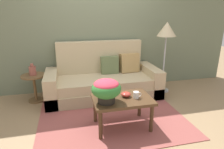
# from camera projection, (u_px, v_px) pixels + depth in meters

# --- Properties ---
(ground_plane) EXTENTS (14.00, 14.00, 0.00)m
(ground_plane) POSITION_uv_depth(u_px,v_px,m) (111.00, 115.00, 3.35)
(ground_plane) COLOR #997A56
(wall_back) EXTENTS (6.40, 0.12, 2.96)m
(wall_back) POSITION_uv_depth(u_px,v_px,m) (96.00, 21.00, 4.16)
(wall_back) COLOR slate
(wall_back) RESTS_ON ground
(area_rug) EXTENTS (2.34, 1.80, 0.01)m
(area_rug) POSITION_uv_depth(u_px,v_px,m) (112.00, 117.00, 3.27)
(area_rug) COLOR #994C47
(area_rug) RESTS_ON ground
(couch) EXTENTS (2.26, 0.94, 1.09)m
(couch) POSITION_uv_depth(u_px,v_px,m) (104.00, 81.00, 4.07)
(couch) COLOR tan
(couch) RESTS_ON ground
(coffee_table) EXTENTS (0.86, 0.58, 0.48)m
(coffee_table) POSITION_uv_depth(u_px,v_px,m) (122.00, 102.00, 2.89)
(coffee_table) COLOR #442D1B
(coffee_table) RESTS_ON ground
(side_table) EXTENTS (0.46, 0.46, 0.53)m
(side_table) POSITION_uv_depth(u_px,v_px,m) (34.00, 83.00, 3.77)
(side_table) COLOR brown
(side_table) RESTS_ON ground
(floor_lamp) EXTENTS (0.39, 0.39, 1.48)m
(floor_lamp) POSITION_uv_depth(u_px,v_px,m) (166.00, 33.00, 4.00)
(floor_lamp) COLOR #B2B2B7
(floor_lamp) RESTS_ON ground
(potted_plant) EXTENTS (0.41, 0.41, 0.33)m
(potted_plant) POSITION_uv_depth(u_px,v_px,m) (106.00, 89.00, 2.67)
(potted_plant) COLOR black
(potted_plant) RESTS_ON coffee_table
(coffee_mug) EXTENTS (0.13, 0.08, 0.10)m
(coffee_mug) POSITION_uv_depth(u_px,v_px,m) (136.00, 95.00, 2.86)
(coffee_mug) COLOR white
(coffee_mug) RESTS_ON coffee_table
(snack_bowl) EXTENTS (0.14, 0.14, 0.07)m
(snack_bowl) POSITION_uv_depth(u_px,v_px,m) (126.00, 94.00, 2.91)
(snack_bowl) COLOR #B2382D
(snack_bowl) RESTS_ON coffee_table
(table_vase) EXTENTS (0.13, 0.13, 0.22)m
(table_vase) POSITION_uv_depth(u_px,v_px,m) (33.00, 70.00, 3.69)
(table_vase) COLOR #934C42
(table_vase) RESTS_ON side_table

